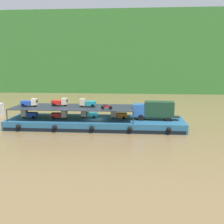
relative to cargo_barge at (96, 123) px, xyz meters
name	(u,v)px	position (x,y,z in m)	size (l,w,h in m)	color
ground_plane	(96,127)	(0.00, 0.03, -0.75)	(400.00, 400.00, 0.00)	brown
hillside_far_bank	(119,48)	(0.00, 67.84, 15.85)	(124.36, 35.98, 29.47)	#33702D
cargo_barge	(96,123)	(0.00, 0.00, 0.00)	(29.85, 8.63, 1.50)	#23567A
covered_lorry	(154,110)	(9.94, 0.06, 2.44)	(7.90, 2.45, 3.10)	#285BA3
cargo_rack	(74,107)	(-3.80, 0.03, 2.69)	(20.65, 7.23, 2.00)	#232833
mini_truck_lower_stern	(29,114)	(-11.57, -0.34, 1.44)	(2.77, 1.26, 1.38)	#1E47B7
mini_truck_lower_aft	(60,115)	(-6.14, -0.51, 1.44)	(2.76, 1.24, 1.38)	red
mini_truck_lower_mid	(89,114)	(-1.26, 0.62, 1.44)	(2.78, 1.27, 1.38)	teal
mini_truck_lower_fore	(119,115)	(3.93, 0.43, 1.44)	(2.80, 1.30, 1.38)	orange
mini_truck_upper_stern	(30,103)	(-11.41, -0.26, 3.44)	(2.75, 1.22, 1.38)	#1E47B7
mini_truck_upper_mid	(60,102)	(-6.39, 0.82, 3.44)	(2.78, 1.27, 1.38)	red
mini_truck_upper_fore	(87,103)	(-1.40, 0.19, 3.44)	(2.77, 1.25, 1.38)	teal
motorcycle_upper_port	(106,107)	(2.11, -2.13, 3.18)	(1.90, 0.55, 0.87)	black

